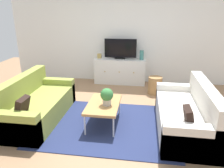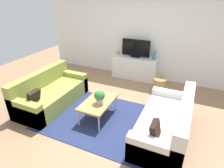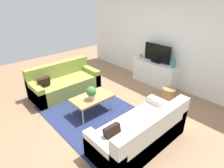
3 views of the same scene
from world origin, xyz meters
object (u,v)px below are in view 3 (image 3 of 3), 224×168
at_px(flat_screen_tv, 157,54).
at_px(couch_right_side, 142,134).
at_px(mantel_clock, 141,56).
at_px(potted_plant, 91,92).
at_px(glass_vase, 174,64).
at_px(couch_left_side, 64,83).
at_px(tv_console, 155,73).
at_px(coffee_table, 92,98).
at_px(wicker_basket, 168,96).

bearing_deg(flat_screen_tv, couch_right_side, -58.42).
bearing_deg(mantel_clock, couch_right_side, -49.06).
height_order(couch_right_side, mantel_clock, mantel_clock).
distance_m(potted_plant, flat_screen_tv, 2.49).
height_order(glass_vase, mantel_clock, glass_vase).
xyz_separation_m(couch_left_side, couch_right_side, (2.87, 0.00, 0.00)).
height_order(tv_console, flat_screen_tv, flat_screen_tv).
bearing_deg(couch_left_side, flat_screen_tv, 59.64).
distance_m(couch_left_side, couch_right_side, 2.87).
xyz_separation_m(couch_right_side, potted_plant, (-1.43, -0.07, 0.31)).
bearing_deg(mantel_clock, couch_left_side, -108.92).
bearing_deg(coffee_table, couch_left_side, 179.61).
bearing_deg(flat_screen_tv, mantel_clock, -178.05).
xyz_separation_m(potted_plant, tv_console, (-0.04, 2.44, -0.24)).
relative_size(couch_right_side, wicker_basket, 4.34).
distance_m(couch_left_side, tv_console, 2.76).
bearing_deg(wicker_basket, flat_screen_tv, 143.14).
xyz_separation_m(couch_right_side, mantel_clock, (-2.06, 2.37, 0.49)).
distance_m(couch_right_side, mantel_clock, 3.18).
distance_m(flat_screen_tv, wicker_basket, 1.42).
bearing_deg(flat_screen_tv, coffee_table, -90.87).
relative_size(coffee_table, mantel_clock, 7.30).
height_order(tv_console, wicker_basket, tv_console).
bearing_deg(wicker_basket, potted_plant, -117.77).
height_order(couch_right_side, tv_console, couch_right_side).
height_order(coffee_table, flat_screen_tv, flat_screen_tv).
bearing_deg(couch_left_side, coffee_table, -0.39).
distance_m(mantel_clock, wicker_basket, 1.78).
bearing_deg(potted_plant, wicker_basket, 62.23).
relative_size(couch_right_side, flat_screen_tv, 2.14).
height_order(couch_right_side, flat_screen_tv, flat_screen_tv).
relative_size(coffee_table, potted_plant, 3.05).
bearing_deg(wicker_basket, coffee_table, -120.51).
bearing_deg(mantel_clock, flat_screen_tv, 1.95).
height_order(glass_vase, wicker_basket, glass_vase).
distance_m(potted_plant, glass_vase, 2.51).
xyz_separation_m(couch_left_side, potted_plant, (1.44, -0.07, 0.31)).
height_order(flat_screen_tv, glass_vase, flat_screen_tv).
relative_size(tv_console, wicker_basket, 3.27).
bearing_deg(glass_vase, coffee_table, -104.69).
distance_m(couch_left_side, flat_screen_tv, 2.86).
relative_size(potted_plant, tv_console, 0.22).
height_order(flat_screen_tv, mantel_clock, flat_screen_tv).
distance_m(flat_screen_tv, glass_vase, 0.61).
relative_size(couch_right_side, potted_plant, 6.04).
distance_m(couch_right_side, flat_screen_tv, 2.90).
xyz_separation_m(glass_vase, wicker_basket, (0.37, -0.70, -0.61)).
bearing_deg(couch_right_side, potted_plant, -177.30).
bearing_deg(coffee_table, flat_screen_tv, 89.13).
height_order(coffee_table, potted_plant, potted_plant).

